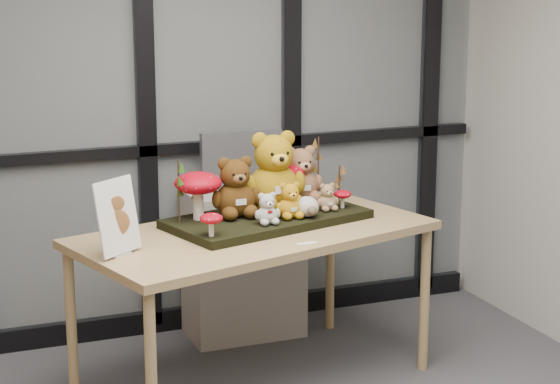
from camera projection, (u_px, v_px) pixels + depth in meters
name	position (u px, v px, depth m)	size (l,w,h in m)	color
room_shell	(200.00, 98.00, 2.98)	(5.00, 5.00, 5.00)	#ACAAA2
glass_partition	(61.00, 87.00, 5.28)	(4.90, 0.06, 2.78)	#2D383F
display_table	(254.00, 243.00, 4.90)	(1.87, 1.28, 0.80)	tan
diorama_tray	(267.00, 219.00, 5.00)	(0.98, 0.49, 0.04)	black
bear_pooh_yellow	(273.00, 166.00, 5.08)	(0.33, 0.30, 0.43)	#A87E10
bear_brown_medium	(235.00, 184.00, 4.94)	(0.25, 0.23, 0.33)	#482B0D
bear_tan_back	(300.00, 171.00, 5.24)	(0.24, 0.22, 0.32)	#905F3D
bear_small_yellow	(290.00, 198.00, 4.92)	(0.15, 0.14, 0.20)	#C78B12
bear_white_bow	(267.00, 207.00, 4.81)	(0.13, 0.12, 0.17)	silver
bear_beige_small	(327.00, 195.00, 5.07)	(0.12, 0.11, 0.15)	#9E7C53
plush_cream_hedgehog	(307.00, 206.00, 4.94)	(0.09, 0.08, 0.11)	beige
mushroom_back_left	(198.00, 193.00, 4.88)	(0.23, 0.23, 0.26)	#9E0513
mushroom_back_right	(284.00, 181.00, 5.20)	(0.21, 0.21, 0.24)	#9E0513
mushroom_front_left	(211.00, 224.00, 4.60)	(0.11, 0.11, 0.12)	#9E0513
mushroom_front_right	(342.00, 198.00, 5.12)	(0.09, 0.09, 0.10)	#9E0513
sprig_green_far_left	(179.00, 192.00, 4.81)	(0.05, 0.05, 0.31)	#14390D
sprig_green_mid_left	(200.00, 194.00, 4.95)	(0.05, 0.05, 0.22)	#14390D
sprig_dry_far_right	(318.00, 168.00, 5.28)	(0.05, 0.05, 0.33)	brown
sprig_dry_mid_right	(339.00, 184.00, 5.22)	(0.05, 0.05, 0.20)	brown
sprig_green_centre	(232.00, 186.00, 5.07)	(0.05, 0.05, 0.24)	#14390D
sign_holder	(117.00, 220.00, 4.44)	(0.23, 0.19, 0.34)	silver
label_card	(306.00, 243.00, 4.65)	(0.10, 0.03, 0.00)	white
cabinet	(244.00, 263.00, 5.64)	(0.63, 0.37, 0.83)	#9B958A
monitor	(242.00, 160.00, 5.52)	(0.46, 0.05, 0.33)	#4B4D52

